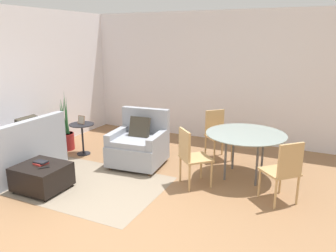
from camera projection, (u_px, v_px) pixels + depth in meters
name	position (u px, v px, depth m)	size (l,w,h in m)	color
ground_plane	(101.00, 226.00, 3.96)	(20.00, 20.00, 0.00)	#936B47
wall_back	(209.00, 77.00, 7.10)	(12.00, 0.06, 2.75)	white
wall_left	(22.00, 84.00, 6.06)	(0.06, 12.00, 2.75)	white
area_rug	(83.00, 183.00, 5.12)	(2.52, 1.64, 0.01)	gray
couch	(5.00, 159.00, 5.25)	(0.88, 2.01, 0.94)	#999EA8
armchair	(139.00, 145.00, 5.80)	(0.97, 0.93, 0.97)	#999EA8
ottoman	(42.00, 176.00, 4.87)	(0.71, 0.64, 0.39)	black
book_stack	(41.00, 163.00, 4.86)	(0.19, 0.18, 0.05)	#B72D28
tv_remote_primary	(44.00, 168.00, 4.72)	(0.13, 0.15, 0.01)	black
potted_plant	(66.00, 135.00, 6.61)	(0.33, 0.33, 1.23)	maroon
side_table	(82.00, 133.00, 6.30)	(0.47, 0.47, 0.61)	black
picture_frame	(81.00, 120.00, 6.23)	(0.15, 0.06, 0.16)	#8C6647
dining_table	(246.00, 137.00, 5.20)	(1.26, 1.26, 0.74)	#8C9E99
dining_chair_near_left	(191.00, 154.00, 4.93)	(0.59, 0.59, 0.90)	tan
dining_chair_near_right	(284.00, 168.00, 4.38)	(0.59, 0.59, 0.90)	tan
dining_chair_far_left	(217.00, 131.00, 6.10)	(0.59, 0.59, 0.90)	tan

